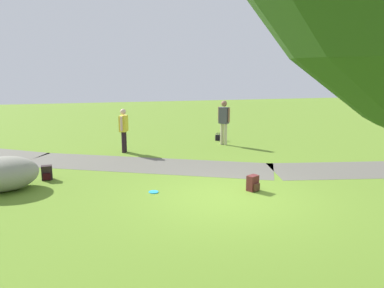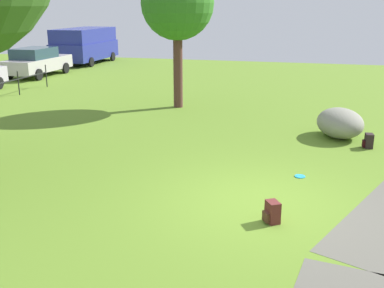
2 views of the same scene
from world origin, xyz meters
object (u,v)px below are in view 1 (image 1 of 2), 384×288
Objects in this scene: frisbee_on_grass at (154,192)px; spare_backpack_on_lawn at (253,183)px; woman_with_handbag at (224,119)px; backpack_by_boulder at (47,173)px; lawn_boulder at (4,174)px; man_near_boulder at (124,128)px; handbag_on_grass at (219,137)px.

spare_backpack_on_lawn is at bearing 170.75° from frisbee_on_grass.
backpack_by_boulder is (6.19, 3.49, -0.83)m from woman_with_handbag.
lawn_boulder is 6.34m from spare_backpack_on_lawn.
lawn_boulder is 5.01× the size of spare_backpack_on_lawn.
man_near_boulder is at bearing 7.52° from woman_with_handbag.
woman_with_handbag is 4.37× the size of backpack_by_boulder.
woman_with_handbag is 3.96m from man_near_boulder.
handbag_on_grass is at bearing -144.76° from lawn_boulder.
frisbee_on_grass is (2.49, -0.41, -0.18)m from spare_backpack_on_lawn.
backpack_by_boulder is (6.25, 4.33, 0.05)m from handbag_on_grass.
frisbee_on_grass is at bearing 165.07° from lawn_boulder.
handbag_on_grass is 6.98m from frisbee_on_grass.
man_near_boulder reaches higher than backpack_by_boulder.
woman_with_handbag is 5.75m from spare_backpack_on_lawn.
handbag_on_grass is 7.60m from backpack_by_boulder.
frisbee_on_grass is at bearing 148.22° from backpack_by_boulder.
handbag_on_grass is (-7.16, -5.06, -0.29)m from lawn_boulder.
spare_backpack_on_lawn is at bearing 81.30° from handbag_on_grass.
man_near_boulder is at bearing -130.61° from lawn_boulder.
man_near_boulder reaches higher than frisbee_on_grass.
woman_with_handbag reaches higher than backpack_by_boulder.
handbag_on_grass is at bearing -119.93° from frisbee_on_grass.
woman_with_handbag is 4.37× the size of spare_backpack_on_lawn.
spare_backpack_on_lawn reaches higher than frisbee_on_grass.
backpack_by_boulder is at bearing -21.97° from spare_backpack_on_lawn.
spare_backpack_on_lawn is at bearing 80.66° from woman_with_handbag.
backpack_by_boulder reaches higher than frisbee_on_grass.
lawn_boulder is 6.18× the size of handbag_on_grass.
frisbee_on_grass is (-2.77, 1.72, -0.18)m from backpack_by_boulder.
frisbee_on_grass is at bearing 60.07° from handbag_on_grass.
spare_backpack_on_lawn is (0.99, 6.45, 0.05)m from handbag_on_grass.
lawn_boulder reaches higher than frisbee_on_grass.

